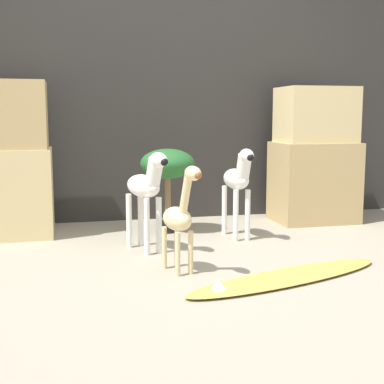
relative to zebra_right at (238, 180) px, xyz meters
The scene contains 9 objects.
ground_plane 0.98m from the zebra_right, 117.54° to the right, with size 14.00×14.00×0.00m, color #9E937F.
wall_back 1.21m from the zebra_right, 114.04° to the left, with size 6.40×0.08×2.20m.
rock_pillar_left 1.72m from the zebra_right, 164.02° to the left, with size 0.66×0.48×1.14m.
rock_pillar_right 0.96m from the zebra_right, 29.61° to the left, with size 0.66×0.48×1.13m.
zebra_right is the anchor object (origin of this frame).
zebra_left 0.74m from the zebra_right, 162.04° to the right, with size 0.27×0.46×0.67m.
giraffe_figurine 0.96m from the zebra_right, 128.22° to the right, with size 0.20×0.39×0.63m.
potted_palm_front 0.56m from the zebra_right, 145.42° to the left, with size 0.41×0.41×0.64m.
surfboard 1.10m from the zebra_right, 93.03° to the right, with size 1.34×0.67×0.08m.
Camera 1 is at (-0.80, -2.87, 0.89)m, focal length 50.00 mm.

